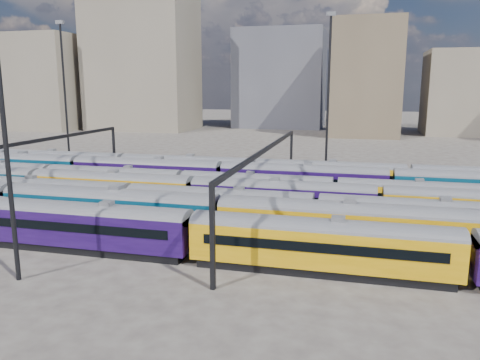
% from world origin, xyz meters
% --- Properties ---
extents(ground, '(500.00, 500.00, 0.00)m').
position_xyz_m(ground, '(0.00, 0.00, 0.00)').
color(ground, '#403A36').
rests_on(ground, ground).
extents(rake_0, '(149.68, 3.13, 5.27)m').
position_xyz_m(rake_0, '(-4.13, -15.00, 2.77)').
color(rake_0, black).
rests_on(rake_0, ground).
extents(rake_1, '(113.00, 3.31, 5.59)m').
position_xyz_m(rake_1, '(18.86, -10.00, 2.93)').
color(rake_1, black).
rests_on(rake_1, ground).
extents(rake_2, '(141.84, 2.96, 4.99)m').
position_xyz_m(rake_2, '(-14.46, -5.00, 2.62)').
color(rake_2, black).
rests_on(rake_2, ground).
extents(rake_3, '(146.78, 3.07, 5.16)m').
position_xyz_m(rake_3, '(11.80, 0.00, 2.71)').
color(rake_3, black).
rests_on(rake_3, ground).
extents(rake_4, '(96.84, 2.84, 4.77)m').
position_xyz_m(rake_4, '(-11.80, 5.00, 2.50)').
color(rake_4, black).
rests_on(rake_4, ground).
extents(rake_5, '(155.04, 3.24, 5.46)m').
position_xyz_m(rake_5, '(-9.28, 10.00, 2.87)').
color(rake_5, black).
rests_on(rake_5, ground).
extents(rake_6, '(105.30, 3.08, 5.20)m').
position_xyz_m(rake_6, '(-5.12, 15.00, 2.73)').
color(rake_6, black).
rests_on(rake_6, ground).
extents(gantry_1, '(0.35, 40.35, 8.03)m').
position_xyz_m(gantry_1, '(-20.00, 0.00, 6.79)').
color(gantry_1, black).
rests_on(gantry_1, ground).
extents(gantry_2, '(0.35, 40.35, 8.03)m').
position_xyz_m(gantry_2, '(10.00, 0.00, 6.79)').
color(gantry_2, black).
rests_on(gantry_2, ground).
extents(mast_1, '(1.40, 0.50, 25.60)m').
position_xyz_m(mast_1, '(-30.00, 22.00, 13.97)').
color(mast_1, black).
rests_on(mast_1, ground).
extents(mast_2, '(1.40, 0.50, 25.60)m').
position_xyz_m(mast_2, '(-5.00, -22.00, 13.97)').
color(mast_2, black).
rests_on(mast_2, ground).
extents(mast_3, '(1.40, 0.50, 25.60)m').
position_xyz_m(mast_3, '(15.00, 24.00, 13.97)').
color(mast_3, black).
rests_on(mast_3, ground).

